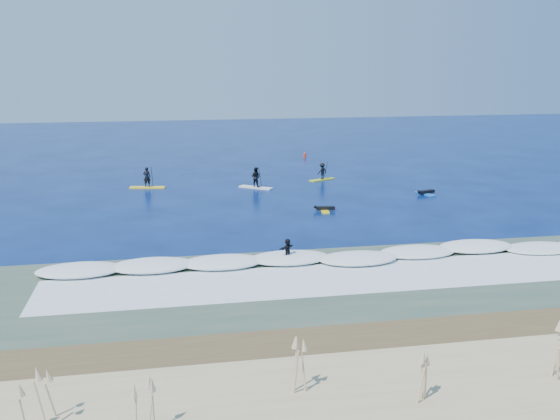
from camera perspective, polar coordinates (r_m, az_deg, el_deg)
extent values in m
plane|color=#031341|center=(46.78, 2.17, -0.86)|extent=(160.00, 160.00, 0.00)
cube|color=tan|center=(23.06, 17.64, -17.60)|extent=(90.00, 7.00, 2.00)
cube|color=brown|center=(27.40, 12.20, -11.99)|extent=(90.00, 5.00, 0.08)
cube|color=#334639|center=(33.87, 7.35, -6.69)|extent=(90.00, 13.00, 0.01)
cube|color=white|center=(37.48, 5.50, -4.63)|extent=(40.00, 6.00, 0.30)
cube|color=silver|center=(34.77, 6.85, -6.14)|extent=(34.00, 5.00, 0.02)
cube|color=yellow|center=(59.44, -12.03, 2.04)|extent=(3.34, 1.36, 0.11)
imported|color=black|center=(59.26, -12.07, 2.98)|extent=(0.75, 0.56, 1.87)
cylinder|color=black|center=(59.17, -11.61, 2.92)|extent=(0.18, 0.75, 2.18)
cube|color=black|center=(59.37, -11.56, 1.94)|extent=(0.13, 0.03, 0.32)
cube|color=white|center=(58.16, -2.23, 2.08)|extent=(3.09, 2.56, 0.11)
imported|color=black|center=(57.97, -2.24, 3.03)|extent=(1.15, 1.10, 1.86)
cylinder|color=black|center=(57.76, -1.81, 2.93)|extent=(0.48, 0.63, 2.17)
cube|color=black|center=(57.96, -1.80, 1.93)|extent=(0.13, 0.03, 0.32)
cube|color=#CBCF16|center=(62.07, 3.87, 2.79)|extent=(2.82, 1.88, 0.09)
imported|color=black|center=(61.91, 3.88, 3.56)|extent=(1.20, 1.00, 1.61)
cylinder|color=black|center=(62.20, 4.17, 3.55)|extent=(0.33, 0.59, 1.88)
cube|color=black|center=(62.36, 4.16, 2.75)|extent=(0.11, 0.03, 0.28)
cube|color=yellow|center=(49.50, 4.06, -0.01)|extent=(0.79, 2.18, 0.10)
cube|color=black|center=(49.48, 4.18, 0.19)|extent=(1.50, 0.54, 0.24)
sphere|color=black|center=(49.34, 3.23, 0.29)|extent=(0.24, 0.24, 0.24)
cube|color=blue|center=(56.87, 13.15, 1.46)|extent=(1.21, 2.34, 0.11)
cube|color=black|center=(56.91, 13.24, 1.65)|extent=(1.61, 0.83, 0.26)
sphere|color=black|center=(56.33, 12.56, 1.68)|extent=(0.26, 0.26, 0.26)
cube|color=white|center=(36.95, 0.68, -4.51)|extent=(1.71, 1.46, 0.09)
imported|color=black|center=(36.76, 0.69, -3.56)|extent=(1.10, 0.95, 1.20)
cylinder|color=red|center=(76.11, 2.28, 4.99)|extent=(0.32, 0.32, 0.51)
cone|color=red|center=(76.06, 2.28, 5.27)|extent=(0.23, 0.23, 0.25)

